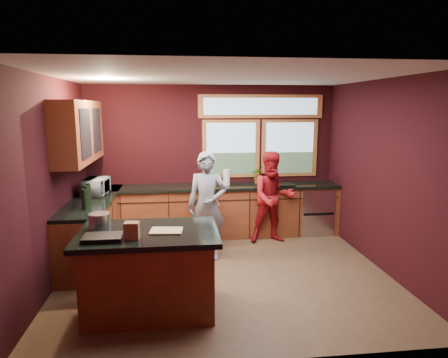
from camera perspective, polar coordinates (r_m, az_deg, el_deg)
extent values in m
plane|color=brown|center=(5.77, 0.17, -13.32)|extent=(4.50, 4.50, 0.00)
cube|color=black|center=(7.34, -1.71, 2.75)|extent=(4.50, 0.02, 2.70)
cube|color=black|center=(3.45, 4.22, -5.90)|extent=(4.50, 0.02, 2.70)
cube|color=black|center=(5.57, -23.44, -0.50)|extent=(0.02, 4.00, 2.70)
cube|color=black|center=(6.07, 21.78, 0.43)|extent=(0.02, 4.00, 2.70)
cube|color=silver|center=(5.30, 0.19, 14.49)|extent=(4.50, 4.00, 0.02)
cube|color=#8DADC4|center=(7.34, 1.03, 4.33)|extent=(1.06, 0.02, 1.06)
cube|color=#8DADC4|center=(7.57, 9.33, 4.37)|extent=(1.06, 0.02, 1.06)
cube|color=#AC6632|center=(7.40, 5.34, 10.30)|extent=(2.30, 0.02, 0.42)
cube|color=#572A14|center=(6.28, -20.05, 6.37)|extent=(0.36, 1.80, 0.90)
cube|color=#572A14|center=(7.23, -1.46, -4.73)|extent=(4.50, 0.60, 0.88)
cube|color=black|center=(7.11, -1.47, -1.13)|extent=(4.50, 0.64, 0.05)
cube|color=#B7B7BC|center=(7.60, 12.63, -4.34)|extent=(0.60, 0.58, 0.85)
cube|color=black|center=(7.26, 7.23, -0.97)|extent=(0.66, 0.46, 0.05)
cube|color=#572A14|center=(6.51, -18.20, -6.94)|extent=(0.60, 2.30, 0.88)
cube|color=black|center=(6.39, -18.34, -2.95)|extent=(0.64, 2.30, 0.05)
cube|color=#572A14|center=(4.74, -10.55, -13.15)|extent=(1.40, 0.90, 0.88)
cube|color=black|center=(4.57, -10.74, -7.67)|extent=(1.55, 1.05, 0.06)
imported|color=slate|center=(6.08, -2.43, -3.86)|extent=(0.67, 0.51, 1.65)
imported|color=maroon|center=(6.87, 6.98, -2.63)|extent=(0.79, 0.63, 1.57)
imported|color=#999999|center=(6.61, -17.81, -1.08)|extent=(0.39, 0.53, 0.27)
imported|color=#999999|center=(7.26, 5.10, 0.62)|extent=(0.30, 0.26, 0.34)
cylinder|color=white|center=(7.11, 0.35, 0.23)|extent=(0.12, 0.12, 0.28)
cube|color=tan|center=(4.50, -8.24, -7.35)|extent=(0.38, 0.29, 0.02)
cylinder|color=#BCBCC1|center=(4.75, -17.33, -5.77)|extent=(0.24, 0.24, 0.18)
cube|color=brown|center=(4.31, -13.02, -7.19)|extent=(0.16, 0.13, 0.18)
cube|color=black|center=(4.37, -16.93, -8.01)|extent=(0.40, 0.28, 0.05)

